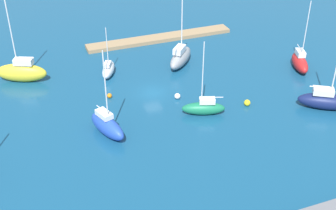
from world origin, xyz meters
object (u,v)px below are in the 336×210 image
at_px(pier_dock, 160,38).
at_px(sailboat_green_near_pier, 204,108).
at_px(sailboat_yellow_far_north, 21,72).
at_px(sailboat_blue_center_basin, 107,125).
at_px(mooring_buoy_yellow, 247,103).
at_px(mooring_buoy_orange, 109,96).
at_px(sailboat_navy_lone_north, 326,100).
at_px(sailboat_red_inner_mooring, 300,62).
at_px(sailboat_gray_east_end, 180,57).
at_px(sailboat_white_along_channel, 108,69).
at_px(mooring_buoy_white, 177,96).

xyz_separation_m(pier_dock, sailboat_green_near_pier, (3.00, 25.63, 0.69)).
height_order(sailboat_yellow_far_north, sailboat_green_near_pier, sailboat_yellow_far_north).
distance_m(pier_dock, sailboat_blue_center_basin, 30.38).
xyz_separation_m(mooring_buoy_yellow, mooring_buoy_orange, (17.46, -8.89, -0.10)).
height_order(sailboat_navy_lone_north, sailboat_green_near_pier, sailboat_navy_lone_north).
xyz_separation_m(sailboat_blue_center_basin, sailboat_green_near_pier, (-13.31, 0.03, -0.31)).
height_order(pier_dock, sailboat_green_near_pier, sailboat_green_near_pier).
height_order(sailboat_red_inner_mooring, sailboat_yellow_far_north, sailboat_yellow_far_north).
bearing_deg(sailboat_gray_east_end, mooring_buoy_orange, 156.54).
height_order(sailboat_gray_east_end, mooring_buoy_yellow, sailboat_gray_east_end).
xyz_separation_m(sailboat_yellow_far_north, sailboat_navy_lone_north, (-38.32, 22.91, -0.34)).
bearing_deg(sailboat_blue_center_basin, sailboat_yellow_far_north, -174.00).
xyz_separation_m(sailboat_white_along_channel, sailboat_blue_center_basin, (4.10, 15.52, 0.32)).
bearing_deg(sailboat_navy_lone_north, sailboat_green_near_pier, -163.56).
relative_size(pier_dock, sailboat_white_along_channel, 3.47).
bearing_deg(sailboat_blue_center_basin, sailboat_green_near_pier, 70.47).
bearing_deg(mooring_buoy_yellow, sailboat_yellow_far_north, -32.89).
relative_size(sailboat_white_along_channel, mooring_buoy_yellow, 8.70).
height_order(pier_dock, sailboat_yellow_far_north, sailboat_yellow_far_north).
bearing_deg(sailboat_red_inner_mooring, mooring_buoy_orange, -74.88).
bearing_deg(sailboat_navy_lone_north, sailboat_blue_center_basin, -156.71).
relative_size(sailboat_red_inner_mooring, sailboat_blue_center_basin, 0.97).
bearing_deg(sailboat_red_inner_mooring, sailboat_blue_center_basin, -59.81).
height_order(sailboat_red_inner_mooring, sailboat_white_along_channel, sailboat_red_inner_mooring).
bearing_deg(sailboat_red_inner_mooring, sailboat_white_along_channel, -88.01).
height_order(sailboat_white_along_channel, sailboat_green_near_pier, sailboat_green_near_pier).
bearing_deg(mooring_buoy_orange, mooring_buoy_yellow, 153.00).
height_order(sailboat_yellow_far_north, mooring_buoy_white, sailboat_yellow_far_north).
height_order(pier_dock, sailboat_white_along_channel, sailboat_white_along_channel).
height_order(sailboat_gray_east_end, mooring_buoy_orange, sailboat_gray_east_end).
distance_m(sailboat_white_along_channel, sailboat_green_near_pier, 18.07).
bearing_deg(sailboat_navy_lone_north, sailboat_gray_east_end, 157.29).
distance_m(sailboat_yellow_far_north, mooring_buoy_white, 24.22).
bearing_deg(sailboat_white_along_channel, sailboat_gray_east_end, -67.37).
relative_size(pier_dock, mooring_buoy_white, 31.82).
distance_m(sailboat_gray_east_end, mooring_buoy_yellow, 15.57).
bearing_deg(sailboat_white_along_channel, mooring_buoy_orange, -167.40).
height_order(sailboat_navy_lone_north, sailboat_blue_center_basin, sailboat_navy_lone_north).
height_order(sailboat_gray_east_end, sailboat_navy_lone_north, sailboat_navy_lone_north).
bearing_deg(pier_dock, sailboat_white_along_channel, 39.56).
bearing_deg(pier_dock, sailboat_yellow_far_north, 16.31).
distance_m(sailboat_navy_lone_north, sailboat_blue_center_basin, 29.99).
distance_m(sailboat_gray_east_end, sailboat_red_inner_mooring, 19.11).
bearing_deg(mooring_buoy_yellow, mooring_buoy_orange, -27.00).
height_order(sailboat_blue_center_basin, sailboat_green_near_pier, sailboat_blue_center_basin).
xyz_separation_m(pier_dock, sailboat_gray_east_end, (0.35, 10.79, 1.08)).
bearing_deg(sailboat_navy_lone_north, pier_dock, 145.94).
distance_m(sailboat_gray_east_end, mooring_buoy_white, 10.86).
relative_size(sailboat_yellow_far_north, sailboat_navy_lone_north, 1.02).
bearing_deg(mooring_buoy_orange, sailboat_blue_center_basin, 74.15).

